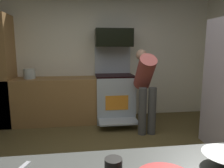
{
  "coord_description": "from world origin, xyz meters",
  "views": [
    {
      "loc": [
        -0.26,
        -2.25,
        1.49
      ],
      "look_at": [
        0.09,
        0.3,
        1.05
      ],
      "focal_mm": 33.97,
      "sensor_mm": 36.0,
      "label": 1
    }
  ],
  "objects_px": {
    "stock_pot": "(29,74)",
    "microwave": "(114,38)",
    "oven_range": "(114,96)",
    "person_cook": "(145,84)"
  },
  "relations": [
    {
      "from": "oven_range",
      "to": "person_cook",
      "type": "height_order",
      "value": "oven_range"
    },
    {
      "from": "microwave",
      "to": "oven_range",
      "type": "bearing_deg",
      "value": -90.0
    },
    {
      "from": "microwave",
      "to": "stock_pot",
      "type": "distance_m",
      "value": 1.8
    },
    {
      "from": "microwave",
      "to": "person_cook",
      "type": "relative_size",
      "value": 0.51
    },
    {
      "from": "oven_range",
      "to": "microwave",
      "type": "height_order",
      "value": "microwave"
    },
    {
      "from": "person_cook",
      "to": "oven_range",
      "type": "bearing_deg",
      "value": 124.51
    },
    {
      "from": "stock_pot",
      "to": "microwave",
      "type": "bearing_deg",
      "value": 2.76
    },
    {
      "from": "oven_range",
      "to": "stock_pot",
      "type": "relative_size",
      "value": 6.75
    },
    {
      "from": "microwave",
      "to": "person_cook",
      "type": "bearing_deg",
      "value": -58.97
    },
    {
      "from": "microwave",
      "to": "person_cook",
      "type": "distance_m",
      "value": 1.2
    }
  ]
}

